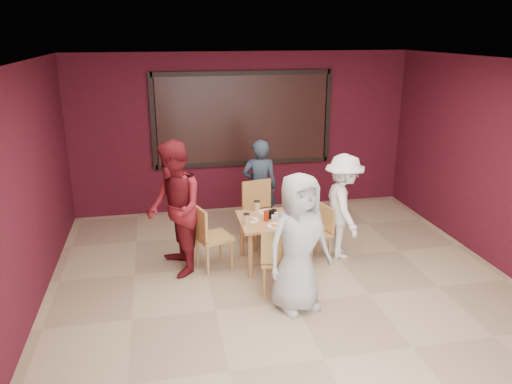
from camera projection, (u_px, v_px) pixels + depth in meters
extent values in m
plane|color=tan|center=(294.00, 302.00, 6.04)|extent=(7.00, 7.00, 0.00)
cube|color=black|center=(243.00, 119.00, 8.75)|extent=(3.00, 0.02, 1.50)
cube|color=tan|center=(271.00, 220.00, 6.82)|extent=(0.87, 0.87, 0.04)
cylinder|color=tan|center=(242.00, 235.00, 7.19)|extent=(0.06, 0.06, 0.64)
cylinder|color=tan|center=(288.00, 232.00, 7.31)|extent=(0.06, 0.06, 0.64)
cylinder|color=tan|center=(250.00, 256.00, 6.55)|extent=(0.06, 0.06, 0.64)
cylinder|color=tan|center=(301.00, 251.00, 6.67)|extent=(0.06, 0.06, 0.64)
cylinder|color=white|center=(275.00, 226.00, 6.56)|extent=(0.22, 0.22, 0.01)
cone|color=#DB9C4D|center=(275.00, 225.00, 6.56)|extent=(0.20, 0.20, 0.02)
cylinder|color=#F5E7C3|center=(286.00, 223.00, 6.49)|extent=(0.09, 0.09, 0.14)
cylinder|color=black|center=(286.00, 218.00, 6.46)|extent=(0.09, 0.09, 0.01)
cylinder|color=white|center=(266.00, 212.00, 7.07)|extent=(0.22, 0.22, 0.01)
cone|color=#DB9C4D|center=(266.00, 211.00, 7.06)|extent=(0.20, 0.20, 0.02)
cylinder|color=#F5E7C3|center=(257.00, 206.00, 7.10)|extent=(0.09, 0.09, 0.14)
cylinder|color=black|center=(257.00, 201.00, 7.08)|extent=(0.09, 0.09, 0.01)
cylinder|color=white|center=(251.00, 220.00, 6.76)|extent=(0.22, 0.22, 0.01)
cone|color=#DB9C4D|center=(251.00, 219.00, 6.76)|extent=(0.20, 0.20, 0.02)
cylinder|color=#F5E7C3|center=(247.00, 219.00, 6.62)|extent=(0.09, 0.09, 0.14)
cylinder|color=black|center=(247.00, 214.00, 6.60)|extent=(0.09, 0.09, 0.01)
cylinder|color=white|center=(290.00, 217.00, 6.87)|extent=(0.22, 0.22, 0.01)
cone|color=#DB9C4D|center=(290.00, 216.00, 6.86)|extent=(0.20, 0.20, 0.02)
cylinder|color=#F5E7C3|center=(293.00, 210.00, 6.97)|extent=(0.09, 0.09, 0.14)
cylinder|color=black|center=(294.00, 205.00, 6.95)|extent=(0.09, 0.09, 0.01)
cylinder|color=white|center=(276.00, 216.00, 6.79)|extent=(0.06, 0.06, 0.10)
cylinder|color=white|center=(273.00, 218.00, 6.74)|extent=(0.05, 0.05, 0.08)
cylinder|color=#9E280B|center=(266.00, 216.00, 6.74)|extent=(0.07, 0.07, 0.15)
cube|color=black|center=(272.00, 214.00, 6.84)|extent=(0.14, 0.10, 0.12)
cube|color=tan|center=(279.00, 259.00, 6.16)|extent=(0.52, 0.52, 0.04)
cylinder|color=tan|center=(292.00, 270.00, 6.40)|extent=(0.04, 0.04, 0.43)
cylinder|color=tan|center=(264.00, 270.00, 6.40)|extent=(0.04, 0.04, 0.43)
cylinder|color=tan|center=(293.00, 283.00, 6.06)|extent=(0.04, 0.04, 0.43)
cylinder|color=tan|center=(264.00, 283.00, 6.06)|extent=(0.04, 0.04, 0.43)
cube|color=tan|center=(280.00, 247.00, 5.89)|extent=(0.44, 0.12, 0.42)
cube|color=tan|center=(262.00, 215.00, 7.52)|extent=(0.55, 0.55, 0.04)
cylinder|color=tan|center=(255.00, 237.00, 7.37)|extent=(0.04, 0.04, 0.46)
cylinder|color=tan|center=(278.00, 233.00, 7.51)|extent=(0.04, 0.04, 0.46)
cylinder|color=tan|center=(246.00, 228.00, 7.70)|extent=(0.04, 0.04, 0.46)
cylinder|color=tan|center=(268.00, 224.00, 7.84)|extent=(0.04, 0.04, 0.46)
cube|color=tan|center=(256.00, 194.00, 7.63)|extent=(0.47, 0.13, 0.45)
cube|color=tan|center=(214.00, 237.00, 6.79)|extent=(0.56, 0.56, 0.04)
cylinder|color=tan|center=(232.00, 255.00, 6.80)|extent=(0.04, 0.04, 0.43)
cylinder|color=tan|center=(220.00, 246.00, 7.10)|extent=(0.04, 0.04, 0.43)
cylinder|color=tan|center=(208.00, 261.00, 6.64)|extent=(0.04, 0.04, 0.43)
cylinder|color=tan|center=(197.00, 251.00, 6.93)|extent=(0.04, 0.04, 0.43)
cube|color=tan|center=(200.00, 223.00, 6.62)|extent=(0.17, 0.43, 0.42)
cube|color=tan|center=(315.00, 234.00, 7.08)|extent=(0.46, 0.46, 0.04)
cylinder|color=tan|center=(300.00, 245.00, 7.21)|extent=(0.03, 0.03, 0.37)
cylinder|color=tan|center=(312.00, 253.00, 6.95)|extent=(0.03, 0.03, 0.37)
cylinder|color=tan|center=(318.00, 241.00, 7.34)|extent=(0.03, 0.03, 0.37)
cylinder|color=tan|center=(330.00, 249.00, 7.08)|extent=(0.03, 0.03, 0.37)
cube|color=tan|center=(326.00, 218.00, 7.08)|extent=(0.13, 0.37, 0.36)
imported|color=#B0B0B0|center=(299.00, 243.00, 5.68)|extent=(0.93, 0.74, 1.66)
imported|color=#29394A|center=(260.00, 187.00, 7.91)|extent=(0.61, 0.45, 1.54)
imported|color=maroon|center=(174.00, 209.00, 6.55)|extent=(0.83, 0.99, 1.81)
imported|color=white|center=(343.00, 206.00, 7.08)|extent=(0.63, 1.01, 1.51)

